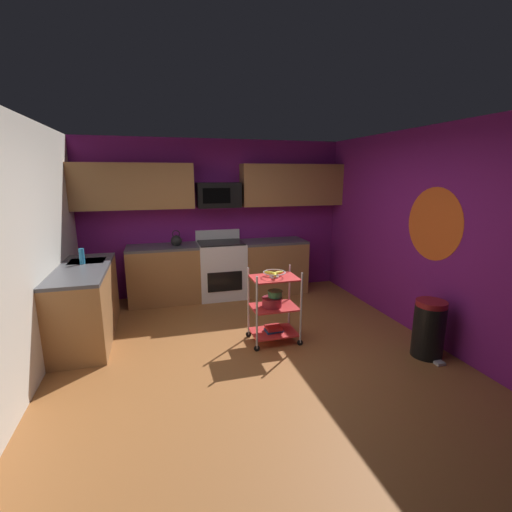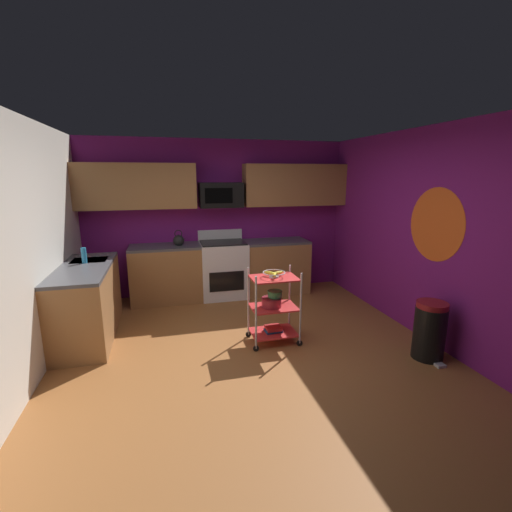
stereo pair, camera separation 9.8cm
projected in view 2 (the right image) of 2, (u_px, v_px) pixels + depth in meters
floor at (252, 356)px, 4.12m from camera, size 4.40×4.80×0.04m
wall_back at (219, 218)px, 6.12m from camera, size 4.52×0.06×2.60m
wall_left at (18, 255)px, 3.29m from camera, size 0.06×4.80×2.60m
wall_right at (428, 235)px, 4.37m from camera, size 0.06×4.80×2.60m
wall_flower_decal at (436, 225)px, 4.20m from camera, size 0.00×0.88×0.88m
counter_run at (183, 279)px, 5.46m from camera, size 3.68×2.21×0.92m
oven_range at (223, 269)px, 6.00m from camera, size 0.76×0.65×1.10m
upper_cabinets at (219, 186)px, 5.81m from camera, size 4.40×0.33×0.70m
microwave at (221, 195)px, 5.83m from camera, size 0.70×0.39×0.40m
rolling_cart at (274, 307)px, 4.34m from camera, size 0.62×0.42×0.91m
fruit_bowl at (274, 274)px, 4.24m from camera, size 0.27×0.27×0.07m
mixing_bowl_large at (272, 302)px, 4.31m from camera, size 0.25×0.25×0.11m
mixing_bowl_small at (275, 294)px, 4.31m from camera, size 0.18×0.18×0.08m
book_stack at (273, 329)px, 4.40m from camera, size 0.22×0.18×0.07m
kettle at (179, 240)px, 5.71m from camera, size 0.21×0.18×0.26m
dish_soap_bottle at (84, 255)px, 4.54m from camera, size 0.06×0.06×0.20m
trash_can at (430, 331)px, 3.97m from camera, size 0.34×0.42×0.66m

